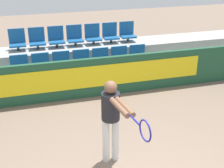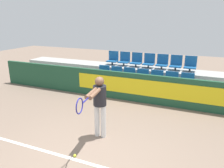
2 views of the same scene
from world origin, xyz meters
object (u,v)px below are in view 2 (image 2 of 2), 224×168
object	(u,v)px
stadium_chair_4	(156,79)
stadium_chair_11	(162,62)
stadium_chair_1	(116,75)
stadium_chair_8	(124,60)
stadium_chair_0	(104,74)
stadium_chair_9	(136,60)
stadium_chair_12	(176,64)
tennis_ball	(75,156)
stadium_chair_10	(149,61)
stadium_chair_2	(129,76)
stadium_chair_13	(190,65)
stadium_chair_3	(142,78)
stadium_chair_6	(187,83)
stadium_chair_5	(171,81)
stadium_chair_7	(113,59)
tennis_player	(99,101)

from	to	relation	value
stadium_chair_4	stadium_chair_11	size ratio (longest dim) A/B	1.00
stadium_chair_1	stadium_chair_8	bearing A→B (deg)	90.00
stadium_chair_0	stadium_chair_11	distance (m)	2.44
stadium_chair_9	stadium_chair_12	distance (m)	1.64
tennis_ball	stadium_chair_10	bearing A→B (deg)	87.07
stadium_chair_2	stadium_chair_13	distance (m)	2.44
stadium_chair_3	tennis_ball	xyz separation A→B (m)	(-0.28, -4.42, -0.68)
stadium_chair_10	stadium_chair_12	distance (m)	1.09
stadium_chair_0	stadium_chair_10	distance (m)	1.97
stadium_chair_4	stadium_chair_11	distance (m)	1.09
stadium_chair_8	stadium_chair_1	bearing A→B (deg)	-90.00
stadium_chair_0	stadium_chair_6	size ratio (longest dim) A/B	1.00
stadium_chair_5	stadium_chair_8	bearing A→B (deg)	155.63
stadium_chair_0	stadium_chair_12	bearing A→B (deg)	19.92
stadium_chair_2	stadium_chair_8	bearing A→B (deg)	118.90
stadium_chair_2	stadium_chair_4	world-z (taller)	same
stadium_chair_10	stadium_chair_2	bearing A→B (deg)	-118.90
tennis_ball	stadium_chair_7	bearing A→B (deg)	104.14
stadium_chair_7	stadium_chair_8	world-z (taller)	same
stadium_chair_2	tennis_ball	xyz separation A→B (m)	(0.27, -4.42, -0.68)
stadium_chair_7	stadium_chair_12	bearing A→B (deg)	0.00
stadium_chair_0	stadium_chair_12	distance (m)	2.94
stadium_chair_12	stadium_chair_13	world-z (taller)	same
stadium_chair_10	stadium_chair_6	bearing A→B (deg)	-31.13
stadium_chair_3	stadium_chair_0	bearing A→B (deg)	180.00
stadium_chair_3	stadium_chair_9	bearing A→B (deg)	118.90
stadium_chair_9	tennis_player	bearing A→B (deg)	-84.72
stadium_chair_10	stadium_chair_13	distance (m)	1.64
stadium_chair_7	stadium_chair_12	xyz separation A→B (m)	(2.73, 0.00, 0.00)
stadium_chair_13	stadium_chair_5	bearing A→B (deg)	-118.90
stadium_chair_5	stadium_chair_10	distance (m)	1.54
tennis_player	tennis_ball	xyz separation A→B (m)	(-0.14, -0.94, -0.95)
stadium_chair_0	stadium_chair_10	size ratio (longest dim) A/B	1.00
stadium_chair_2	stadium_chair_3	bearing A→B (deg)	0.00
stadium_chair_3	stadium_chair_6	world-z (taller)	same
stadium_chair_4	stadium_chair_12	xyz separation A→B (m)	(0.55, 0.99, 0.46)
stadium_chair_8	stadium_chair_4	bearing A→B (deg)	-31.13
stadium_chair_6	stadium_chair_12	size ratio (longest dim) A/B	1.00
stadium_chair_2	stadium_chair_5	xyz separation A→B (m)	(1.64, 0.00, 0.00)
stadium_chair_5	stadium_chair_7	xyz separation A→B (m)	(-2.73, 0.99, 0.46)
stadium_chair_3	stadium_chair_10	xyz separation A→B (m)	(0.00, 0.99, 0.46)
tennis_player	stadium_chair_0	bearing A→B (deg)	105.99
stadium_chair_2	stadium_chair_6	bearing A→B (deg)	0.00
tennis_ball	stadium_chair_3	bearing A→B (deg)	86.41
stadium_chair_2	stadium_chair_8	size ratio (longest dim) A/B	1.00
stadium_chair_0	stadium_chair_2	distance (m)	1.09
stadium_chair_0	stadium_chair_4	distance (m)	2.19
stadium_chair_8	stadium_chair_12	world-z (taller)	same
stadium_chair_4	stadium_chair_9	bearing A→B (deg)	137.83
stadium_chair_2	stadium_chair_5	distance (m)	1.64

